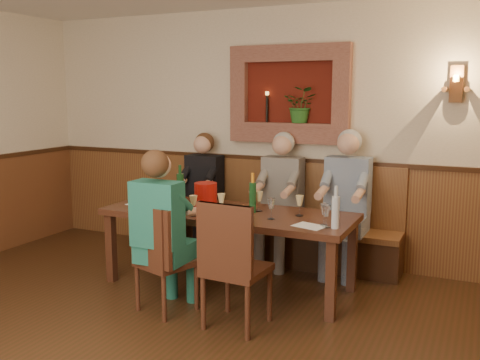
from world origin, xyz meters
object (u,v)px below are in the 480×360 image
(bench, at_px, (265,231))
(spittoon_bucket, at_px, (206,195))
(dining_table, at_px, (228,219))
(person_bench_right, at_px, (345,215))
(chair_near_right, at_px, (236,290))
(person_bench_mid, at_px, (279,211))
(wine_bottle_green_a, at_px, (253,197))
(person_chair_front, at_px, (164,246))
(person_bench_left, at_px, (201,204))
(chair_near_left, at_px, (165,280))
(water_bottle, at_px, (336,211))
(wine_bottle_green_b, at_px, (180,188))

(bench, height_order, spittoon_bucket, bench)
(dining_table, xyz_separation_m, person_bench_right, (0.93, 0.84, -0.05))
(chair_near_right, distance_m, person_bench_right, 1.73)
(person_bench_mid, height_order, person_bench_right, person_bench_right)
(person_bench_right, distance_m, wine_bottle_green_a, 1.09)
(chair_near_right, bearing_deg, person_chair_front, -178.15)
(bench, relative_size, person_bench_mid, 2.07)
(bench, bearing_deg, person_bench_left, -172.18)
(bench, height_order, chair_near_left, bench)
(chair_near_right, distance_m, water_bottle, 1.05)
(wine_bottle_green_a, bearing_deg, wine_bottle_green_b, 175.37)
(person_chair_front, xyz_separation_m, wine_bottle_green_a, (0.46, 0.82, 0.32))
(chair_near_right, xyz_separation_m, wine_bottle_green_b, (-1.05, 0.90, 0.61))
(dining_table, bearing_deg, person_bench_right, 42.07)
(wine_bottle_green_a, bearing_deg, chair_near_right, -75.37)
(bench, relative_size, chair_near_right, 2.87)
(person_chair_front, bearing_deg, dining_table, 73.63)
(person_bench_left, bearing_deg, person_bench_mid, -0.07)
(dining_table, bearing_deg, wine_bottle_green_b, 169.63)
(person_bench_mid, distance_m, wine_bottle_green_b, 1.13)
(chair_near_right, bearing_deg, dining_table, 122.84)
(bench, distance_m, person_chair_front, 1.75)
(chair_near_left, height_order, person_bench_mid, person_bench_mid)
(wine_bottle_green_b, bearing_deg, dining_table, -10.37)
(dining_table, xyz_separation_m, spittoon_bucket, (-0.26, 0.02, 0.20))
(bench, height_order, wine_bottle_green_a, wine_bottle_green_a)
(dining_table, bearing_deg, chair_near_right, -60.26)
(person_bench_mid, xyz_separation_m, person_chair_front, (-0.44, -1.61, -0.02))
(person_bench_right, bearing_deg, person_bench_left, 179.91)
(bench, relative_size, person_chair_front, 2.12)
(person_bench_right, relative_size, wine_bottle_green_b, 3.78)
(person_bench_mid, bearing_deg, spittoon_bucket, -119.70)
(person_chair_front, xyz_separation_m, wine_bottle_green_b, (-0.37, 0.89, 0.33))
(bench, bearing_deg, chair_near_right, -75.38)
(bench, xyz_separation_m, wine_bottle_green_b, (-0.60, -0.83, 0.59))
(bench, xyz_separation_m, spittoon_bucket, (-0.26, -0.92, 0.55))
(chair_near_left, bearing_deg, person_bench_left, 126.21)
(person_bench_mid, height_order, water_bottle, person_bench_mid)
(chair_near_left, xyz_separation_m, spittoon_bucket, (-0.02, 0.79, 0.60))
(wine_bottle_green_b, bearing_deg, spittoon_bucket, -14.29)
(person_bench_right, xyz_separation_m, person_chair_front, (-1.15, -1.61, -0.04))
(bench, distance_m, person_bench_mid, 0.36)
(person_bench_mid, bearing_deg, water_bottle, -49.69)
(person_bench_left, height_order, water_bottle, person_bench_left)
(spittoon_bucket, bearing_deg, person_bench_right, 34.51)
(person_bench_right, bearing_deg, dining_table, -137.93)
(bench, distance_m, wine_bottle_green_b, 1.18)
(chair_near_left, relative_size, person_bench_mid, 0.65)
(bench, xyz_separation_m, person_bench_left, (-0.77, -0.11, 0.26))
(bench, xyz_separation_m, chair_near_right, (0.45, -1.74, -0.02))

